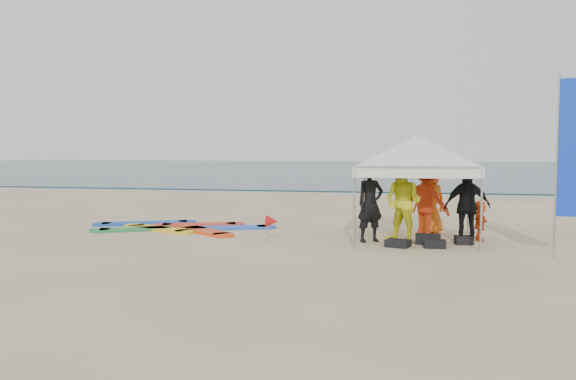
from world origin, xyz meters
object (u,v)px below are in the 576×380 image
(person_orange_a, at_px, (427,200))
(canopy_tent, at_px, (417,136))
(person_yellow, at_px, (403,202))
(feather_flag, at_px, (572,150))
(person_seated, at_px, (480,221))
(person_black_a, at_px, (370,204))
(marker_pennant, at_px, (272,221))
(person_orange_b, at_px, (430,200))
(person_black_b, at_px, (467,206))
(surfboard_spread, at_px, (178,227))

(person_orange_a, xyz_separation_m, canopy_tent, (-0.27, -0.28, 1.54))
(person_yellow, bearing_deg, feather_flag, 7.26)
(person_seated, bearing_deg, person_yellow, 114.00)
(person_black_a, bearing_deg, person_yellow, -26.29)
(person_yellow, distance_m, feather_flag, 3.70)
(person_orange_a, distance_m, marker_pennant, 3.81)
(person_orange_b, bearing_deg, person_seated, 116.41)
(person_black_b, bearing_deg, marker_pennant, -1.48)
(canopy_tent, distance_m, feather_flag, 3.45)
(person_black_a, distance_m, canopy_tent, 1.96)
(person_black_b, relative_size, feather_flag, 0.48)
(person_black_b, height_order, person_seated, person_black_b)
(person_black_a, distance_m, feather_flag, 4.35)
(person_seated, relative_size, marker_pennant, 1.49)
(person_seated, relative_size, canopy_tent, 0.25)
(person_black_b, relative_size, marker_pennant, 2.74)
(person_orange_a, xyz_separation_m, feather_flag, (2.68, -2.03, 1.21))
(person_yellow, xyz_separation_m, person_orange_a, (0.56, 0.72, 0.00))
(marker_pennant, bearing_deg, feather_flag, -5.89)
(person_black_a, bearing_deg, marker_pennant, 160.87)
(feather_flag, height_order, marker_pennant, feather_flag)
(person_black_b, distance_m, canopy_tent, 2.02)
(feather_flag, height_order, surfboard_spread, feather_flag)
(canopy_tent, distance_m, marker_pennant, 3.97)
(person_orange_a, xyz_separation_m, marker_pennant, (-3.52, -1.39, -0.44))
(person_yellow, height_order, person_orange_a, person_orange_a)
(feather_flag, bearing_deg, surfboard_spread, 165.46)
(canopy_tent, bearing_deg, person_orange_b, 69.67)
(canopy_tent, bearing_deg, person_black_b, -21.00)
(person_yellow, height_order, canopy_tent, canopy_tent)
(marker_pennant, bearing_deg, person_black_a, 14.53)
(person_black_a, height_order, feather_flag, feather_flag)
(person_black_b, height_order, feather_flag, feather_flag)
(person_yellow, height_order, marker_pennant, person_yellow)
(person_seated, bearing_deg, surfboard_spread, 90.49)
(person_orange_b, bearing_deg, person_orange_a, 52.24)
(person_orange_a, height_order, person_orange_b, person_orange_a)
(person_black_b, height_order, marker_pennant, person_black_b)
(marker_pennant, bearing_deg, person_orange_b, 30.02)
(feather_flag, relative_size, surfboard_spread, 0.74)
(person_orange_b, distance_m, surfboard_spread, 6.78)
(surfboard_spread, bearing_deg, person_yellow, -10.28)
(feather_flag, bearing_deg, person_black_b, 143.93)
(marker_pennant, bearing_deg, canopy_tent, 18.88)
(person_yellow, relative_size, person_orange_a, 1.00)
(person_yellow, height_order, person_orange_b, person_yellow)
(person_black_b, bearing_deg, person_black_a, -7.56)
(person_seated, xyz_separation_m, feather_flag, (1.45, -1.98, 1.67))
(person_black_a, relative_size, marker_pennant, 2.83)
(surfboard_spread, bearing_deg, feather_flag, -14.54)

